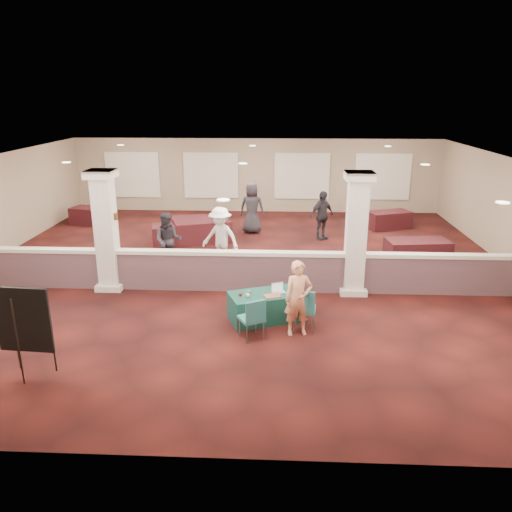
{
  "coord_description": "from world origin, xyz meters",
  "views": [
    {
      "loc": [
        1.02,
        -13.93,
        5.03
      ],
      "look_at": [
        0.46,
        -2.0,
        1.14
      ],
      "focal_mm": 35.0,
      "sensor_mm": 36.0,
      "label": 1
    }
  ],
  "objects_px": {
    "far_table_front_left": "(178,234)",
    "far_table_back_center": "(197,227)",
    "easel_board": "(24,321)",
    "attendee_b": "(220,238)",
    "near_table": "(267,306)",
    "attendee_c": "(322,215)",
    "conf_chair_main": "(304,307)",
    "far_table_front_right": "(417,252)",
    "woman": "(298,299)",
    "attendee_d": "(252,208)",
    "far_table_back_right": "(389,220)",
    "far_table_front_center": "(202,231)",
    "attendee_a": "(168,241)",
    "conf_chair_side": "(253,316)",
    "far_table_back_left": "(93,216)"
  },
  "relations": [
    {
      "from": "near_table",
      "to": "far_table_front_center",
      "type": "distance_m",
      "value": 6.74
    },
    {
      "from": "woman",
      "to": "attendee_c",
      "type": "height_order",
      "value": "attendee_c"
    },
    {
      "from": "woman",
      "to": "attendee_b",
      "type": "xyz_separation_m",
      "value": [
        -2.18,
        4.31,
        0.1
      ]
    },
    {
      "from": "far_table_front_center",
      "to": "woman",
      "type": "bearing_deg",
      "value": -65.81
    },
    {
      "from": "attendee_b",
      "to": "attendee_d",
      "type": "height_order",
      "value": "attendee_d"
    },
    {
      "from": "far_table_front_center",
      "to": "far_table_back_left",
      "type": "distance_m",
      "value": 5.38
    },
    {
      "from": "easel_board",
      "to": "attendee_d",
      "type": "xyz_separation_m",
      "value": [
        3.57,
        10.3,
        -0.17
      ]
    },
    {
      "from": "near_table",
      "to": "woman",
      "type": "relative_size",
      "value": 1.02
    },
    {
      "from": "far_table_back_right",
      "to": "far_table_front_center",
      "type": "bearing_deg",
      "value": -162.03
    },
    {
      "from": "far_table_front_right",
      "to": "far_table_back_left",
      "type": "xyz_separation_m",
      "value": [
        -11.8,
        4.43,
        -0.04
      ]
    },
    {
      "from": "conf_chair_main",
      "to": "far_table_front_left",
      "type": "distance_m",
      "value": 7.76
    },
    {
      "from": "attendee_a",
      "to": "attendee_c",
      "type": "bearing_deg",
      "value": 31.38
    },
    {
      "from": "easel_board",
      "to": "woman",
      "type": "distance_m",
      "value": 5.4
    },
    {
      "from": "far_table_back_right",
      "to": "far_table_front_right",
      "type": "bearing_deg",
      "value": -90.25
    },
    {
      "from": "attendee_a",
      "to": "conf_chair_main",
      "type": "bearing_deg",
      "value": -50.49
    },
    {
      "from": "conf_chair_side",
      "to": "easel_board",
      "type": "height_order",
      "value": "easel_board"
    },
    {
      "from": "far_table_front_left",
      "to": "far_table_back_left",
      "type": "distance_m",
      "value": 4.81
    },
    {
      "from": "attendee_c",
      "to": "conf_chair_side",
      "type": "bearing_deg",
      "value": -141.4
    },
    {
      "from": "easel_board",
      "to": "far_table_front_right",
      "type": "distance_m",
      "value": 11.25
    },
    {
      "from": "near_table",
      "to": "attendee_a",
      "type": "relative_size",
      "value": 1.0
    },
    {
      "from": "far_table_back_right",
      "to": "attendee_a",
      "type": "relative_size",
      "value": 0.96
    },
    {
      "from": "near_table",
      "to": "far_table_back_left",
      "type": "relative_size",
      "value": 1.02
    },
    {
      "from": "conf_chair_main",
      "to": "far_table_back_left",
      "type": "xyz_separation_m",
      "value": [
        -8.09,
        9.25,
        -0.26
      ]
    },
    {
      "from": "easel_board",
      "to": "attendee_c",
      "type": "relative_size",
      "value": 1.01
    },
    {
      "from": "far_table_front_left",
      "to": "far_table_back_center",
      "type": "relative_size",
      "value": 0.97
    },
    {
      "from": "far_table_back_right",
      "to": "woman",
      "type": "bearing_deg",
      "value": -112.62
    },
    {
      "from": "far_table_back_center",
      "to": "attendee_b",
      "type": "bearing_deg",
      "value": -69.59
    },
    {
      "from": "conf_chair_main",
      "to": "far_table_front_right",
      "type": "bearing_deg",
      "value": 58.8
    },
    {
      "from": "easel_board",
      "to": "attendee_b",
      "type": "distance_m",
      "value": 6.88
    },
    {
      "from": "far_table_front_left",
      "to": "far_table_back_left",
      "type": "height_order",
      "value": "far_table_front_left"
    },
    {
      "from": "woman",
      "to": "far_table_front_left",
      "type": "xyz_separation_m",
      "value": [
        -3.96,
        6.7,
        -0.49
      ]
    },
    {
      "from": "conf_chair_side",
      "to": "far_table_back_center",
      "type": "xyz_separation_m",
      "value": [
        -2.51,
        8.1,
        -0.2
      ]
    },
    {
      "from": "conf_chair_main",
      "to": "attendee_a",
      "type": "height_order",
      "value": "attendee_a"
    },
    {
      "from": "easel_board",
      "to": "attendee_d",
      "type": "height_order",
      "value": "attendee_d"
    },
    {
      "from": "far_table_back_left",
      "to": "far_table_back_center",
      "type": "distance_m",
      "value": 4.78
    },
    {
      "from": "far_table_front_left",
      "to": "conf_chair_side",
      "type": "bearing_deg",
      "value": -66.84
    },
    {
      "from": "near_table",
      "to": "far_table_back_right",
      "type": "xyz_separation_m",
      "value": [
        4.55,
        8.55,
        0.01
      ]
    },
    {
      "from": "easel_board",
      "to": "attendee_a",
      "type": "bearing_deg",
      "value": 82.28
    },
    {
      "from": "near_table",
      "to": "far_table_back_center",
      "type": "relative_size",
      "value": 0.96
    },
    {
      "from": "far_table_front_left",
      "to": "attendee_d",
      "type": "height_order",
      "value": "attendee_d"
    },
    {
      "from": "far_table_front_right",
      "to": "attendee_d",
      "type": "height_order",
      "value": "attendee_d"
    },
    {
      "from": "woman",
      "to": "far_table_front_center",
      "type": "xyz_separation_m",
      "value": [
        -3.14,
        6.99,
        -0.44
      ]
    },
    {
      "from": "easel_board",
      "to": "far_table_front_right",
      "type": "bearing_deg",
      "value": 42.04
    },
    {
      "from": "far_table_front_right",
      "to": "far_table_front_left",
      "type": "bearing_deg",
      "value": 167.3
    },
    {
      "from": "far_table_front_right",
      "to": "far_table_back_center",
      "type": "relative_size",
      "value": 1.05
    },
    {
      "from": "woman",
      "to": "far_table_front_center",
      "type": "distance_m",
      "value": 7.68
    },
    {
      "from": "conf_chair_main",
      "to": "far_table_back_left",
      "type": "distance_m",
      "value": 12.3
    },
    {
      "from": "far_table_back_center",
      "to": "attendee_d",
      "type": "xyz_separation_m",
      "value": [
        2.01,
        0.58,
        0.59
      ]
    },
    {
      "from": "woman",
      "to": "far_table_front_left",
      "type": "bearing_deg",
      "value": 108.35
    },
    {
      "from": "conf_chair_side",
      "to": "attendee_a",
      "type": "bearing_deg",
      "value": 93.09
    }
  ]
}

